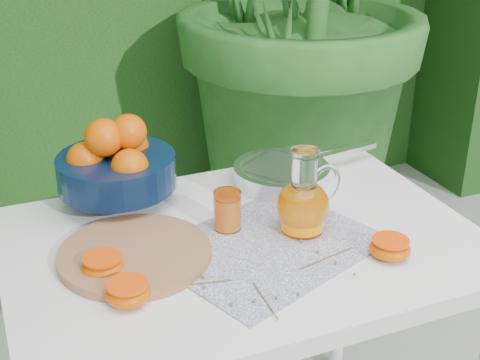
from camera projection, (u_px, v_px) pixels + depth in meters
name	position (u px, v px, depth m)	size (l,w,h in m)	color
white_table	(244.00, 270.00, 1.47)	(1.00, 0.70, 0.75)	white
placemat	(268.00, 246.00, 1.40)	(0.44, 0.34, 0.00)	#0E104F
cutting_board	(135.00, 254.00, 1.35)	(0.31, 0.31, 0.02)	#976344
fruit_bowl	(115.00, 164.00, 1.54)	(0.34, 0.34, 0.22)	black
juice_pitcher	(304.00, 203.00, 1.43)	(0.17, 0.14, 0.19)	white
juice_tumbler	(227.00, 211.00, 1.45)	(0.07, 0.07, 0.09)	white
saute_pan	(283.00, 173.00, 1.67)	(0.44, 0.27, 0.05)	silver
orange_halves	(211.00, 268.00, 1.29)	(0.64, 0.24, 0.04)	#E45102
thyme_sprigs	(269.00, 278.00, 1.28)	(0.38, 0.22, 0.01)	brown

